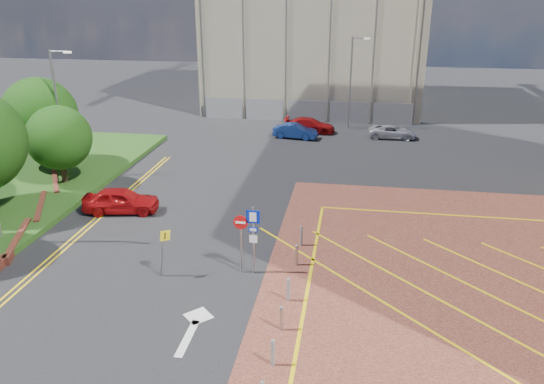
% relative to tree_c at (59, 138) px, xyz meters
% --- Properties ---
extents(ground, '(140.00, 140.00, 0.00)m').
position_rel_tree_c_xyz_m(ground, '(13.50, -10.00, -3.19)').
color(ground, black).
rests_on(ground, ground).
extents(retaining_wall, '(6.06, 20.33, 0.40)m').
position_rel_tree_c_xyz_m(retaining_wall, '(1.70, -8.00, -2.99)').
color(retaining_wall, maroon).
rests_on(retaining_wall, ground).
extents(tree_c, '(4.00, 4.00, 4.90)m').
position_rel_tree_c_xyz_m(tree_c, '(0.00, 0.00, 0.00)').
color(tree_c, '#3D2B1C').
rests_on(tree_c, grass_bed).
extents(tree_d, '(5.00, 5.00, 6.08)m').
position_rel_tree_c_xyz_m(tree_d, '(-3.00, 3.00, 0.68)').
color(tree_d, '#3D2B1C').
rests_on(tree_d, grass_bed).
extents(lamp_left_far, '(1.53, 0.16, 8.00)m').
position_rel_tree_c_xyz_m(lamp_left_far, '(-0.92, 2.00, 1.47)').
color(lamp_left_far, '#9EA0A8').
rests_on(lamp_left_far, grass_bed).
extents(lamp_back, '(1.53, 0.16, 8.00)m').
position_rel_tree_c_xyz_m(lamp_back, '(17.58, 18.00, 1.17)').
color(lamp_back, '#9EA0A8').
rests_on(lamp_back, ground).
extents(sign_cluster, '(1.17, 0.12, 3.20)m').
position_rel_tree_c_xyz_m(sign_cluster, '(13.80, -9.02, -1.24)').
color(sign_cluster, '#9EA0A8').
rests_on(sign_cluster, ground).
extents(warning_sign, '(0.59, 0.38, 2.25)m').
position_rel_tree_c_xyz_m(warning_sign, '(10.20, -9.89, -1.76)').
color(warning_sign, '#9EA0A8').
rests_on(warning_sign, ground).
extents(bollard_row, '(0.14, 11.14, 0.90)m').
position_rel_tree_c_xyz_m(bollard_row, '(15.80, -11.67, -2.72)').
color(bollard_row, '#9EA0A8').
rests_on(bollard_row, forecourt).
extents(construction_fence, '(21.60, 0.06, 2.00)m').
position_rel_tree_c_xyz_m(construction_fence, '(14.50, 20.00, -2.19)').
color(construction_fence, gray).
rests_on(construction_fence, ground).
extents(car_red_left, '(4.41, 2.37, 1.43)m').
position_rel_tree_c_xyz_m(car_red_left, '(5.32, -3.41, -2.48)').
color(car_red_left, '#A30E10').
rests_on(car_red_left, ground).
extents(car_blue_back, '(3.87, 1.84, 1.23)m').
position_rel_tree_c_xyz_m(car_blue_back, '(13.18, 13.82, -2.58)').
color(car_blue_back, navy).
rests_on(car_blue_back, ground).
extents(car_red_back, '(4.44, 1.92, 1.27)m').
position_rel_tree_c_xyz_m(car_red_back, '(14.20, 15.94, -2.56)').
color(car_red_back, '#9E0D0E').
rests_on(car_red_back, ground).
extents(car_silver_back, '(3.97, 1.85, 1.10)m').
position_rel_tree_c_xyz_m(car_silver_back, '(21.24, 15.14, -2.64)').
color(car_silver_back, silver).
rests_on(car_silver_back, ground).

